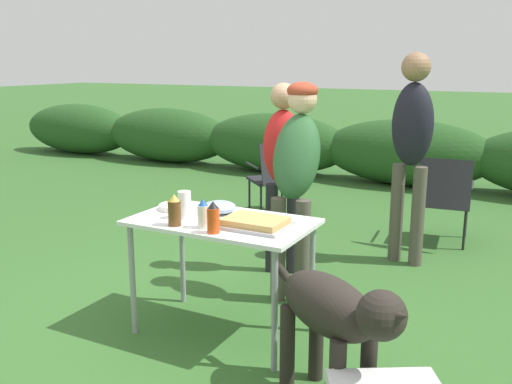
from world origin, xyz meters
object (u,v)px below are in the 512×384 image
object	(u,v)px
mixing_bowl	(219,207)
camp_chair_near_hedge	(276,174)
plate_stack	(176,207)
beer_bottle	(174,211)
dog	(335,315)
food_tray	(255,223)
standing_person_in_olive_jacket	(412,138)
paper_cup_stack	(185,205)
hot_sauce_bottle	(213,218)
mayo_bottle	(203,214)
standing_person_in_red_jacket	(296,165)
folding_table	(222,232)
camp_chair_green_behind_table	(444,196)
standing_person_in_navy_coat	(283,160)

from	to	relation	value
mixing_bowl	camp_chair_near_hedge	world-z (taller)	camp_chair_near_hedge
plate_stack	beer_bottle	size ratio (longest dim) A/B	1.18
beer_bottle	dog	world-z (taller)	beer_bottle
food_tray	standing_person_in_olive_jacket	xyz separation A→B (m)	(0.47, 1.86, 0.30)
standing_person_in_olive_jacket	paper_cup_stack	bearing A→B (deg)	-103.84
hot_sauce_bottle	dog	xyz separation A→B (m)	(0.81, -0.21, -0.32)
hot_sauce_bottle	mayo_bottle	xyz separation A→B (m)	(-0.10, 0.06, -0.01)
mayo_bottle	standing_person_in_red_jacket	size ratio (longest dim) A/B	0.11
plate_stack	mayo_bottle	distance (m)	0.48
plate_stack	camp_chair_near_hedge	size ratio (longest dim) A/B	0.27
folding_table	hot_sauce_bottle	world-z (taller)	hot_sauce_bottle
mayo_bottle	hot_sauce_bottle	bearing A→B (deg)	-28.35
folding_table	hot_sauce_bottle	distance (m)	0.31
dog	camp_chair_green_behind_table	bearing A→B (deg)	-147.48
plate_stack	standing_person_in_navy_coat	xyz separation A→B (m)	(0.27, 1.06, 0.17)
paper_cup_stack	standing_person_in_navy_coat	world-z (taller)	standing_person_in_navy_coat
dog	camp_chair_near_hedge	world-z (taller)	camp_chair_near_hedge
beer_bottle	mixing_bowl	bearing A→B (deg)	76.49
paper_cup_stack	plate_stack	bearing A→B (deg)	138.46
standing_person_in_navy_coat	dog	bearing A→B (deg)	-77.07
standing_person_in_olive_jacket	camp_chair_green_behind_table	distance (m)	0.90
mixing_bowl	camp_chair_green_behind_table	size ratio (longest dim) A/B	0.26
folding_table	beer_bottle	distance (m)	0.34
mixing_bowl	standing_person_in_red_jacket	xyz separation A→B (m)	(0.27, 0.61, 0.20)
paper_cup_stack	standing_person_in_red_jacket	distance (m)	0.91
paper_cup_stack	hot_sauce_bottle	xyz separation A→B (m)	(0.31, -0.18, 0.00)
mixing_bowl	camp_chair_green_behind_table	bearing A→B (deg)	66.51
plate_stack	camp_chair_near_hedge	world-z (taller)	camp_chair_near_hedge
food_tray	mayo_bottle	distance (m)	0.31
hot_sauce_bottle	standing_person_in_navy_coat	xyz separation A→B (m)	(-0.22, 1.39, 0.10)
folding_table	standing_person_in_olive_jacket	bearing A→B (deg)	68.35
standing_person_in_navy_coat	camp_chair_near_hedge	world-z (taller)	standing_person_in_navy_coat
beer_bottle	dog	distance (m)	1.16
paper_cup_stack	hot_sauce_bottle	distance (m)	0.36
standing_person_in_navy_coat	folding_table	bearing A→B (deg)	-103.59
folding_table	plate_stack	size ratio (longest dim) A/B	4.91
hot_sauce_bottle	standing_person_in_olive_jacket	size ratio (longest dim) A/B	0.11
standing_person_in_red_jacket	camp_chair_green_behind_table	bearing A→B (deg)	60.54
folding_table	camp_chair_green_behind_table	distance (m)	2.63
folding_table	mixing_bowl	world-z (taller)	mixing_bowl
folding_table	standing_person_in_navy_coat	bearing A→B (deg)	96.00
mixing_bowl	beer_bottle	bearing A→B (deg)	-103.51
hot_sauce_bottle	camp_chair_green_behind_table	distance (m)	2.85
mixing_bowl	dog	xyz separation A→B (m)	(1.00, -0.59, -0.28)
beer_bottle	hot_sauce_bottle	world-z (taller)	beer_bottle
camp_chair_green_behind_table	camp_chair_near_hedge	xyz separation A→B (m)	(-1.82, 0.19, 0.00)
plate_stack	paper_cup_stack	world-z (taller)	paper_cup_stack
mixing_bowl	hot_sauce_bottle	xyz separation A→B (m)	(0.19, -0.38, 0.05)
mixing_bowl	standing_person_in_navy_coat	distance (m)	1.02
folding_table	plate_stack	distance (m)	0.41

